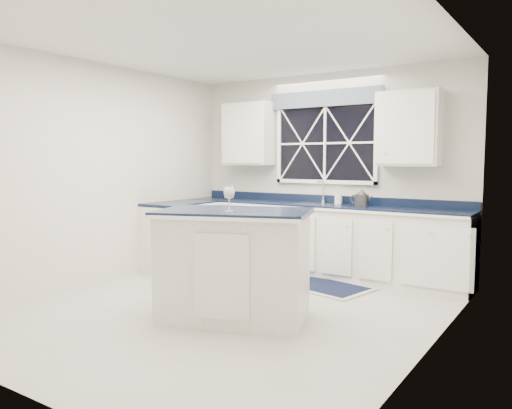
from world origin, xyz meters
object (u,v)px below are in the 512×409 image
Objects in this scene: kettle at (362,198)px; wine_glass at (229,193)px; faucet at (322,191)px; soap_bottle at (339,197)px; island at (234,264)px; dishwasher at (248,236)px.

wine_glass is (-0.35, -2.34, 0.18)m from kettle.
soap_bottle is at bearing -9.72° from faucet.
faucet is 1.01× the size of kettle.
soap_bottle reaches higher than island.
dishwasher is at bearing 101.63° from island.
kettle reaches higher than island.
wine_glass is (0.05, -0.15, 0.69)m from island.
dishwasher is at bearing -179.10° from kettle.
island is 2.29m from kettle.
wine_glass is at bearing -83.54° from faucet.
faucet is 0.65m from kettle.
soap_bottle is at bearing 90.60° from wine_glass.
faucet reaches higher than dishwasher.
wine_glass is 1.26× the size of soap_bottle.
soap_bottle is at bearing 6.31° from dishwasher.
faucet is at bearing 96.46° from wine_glass.
island is at bearing -58.50° from dishwasher.
wine_glass is (0.28, -2.51, 0.12)m from faucet.
dishwasher is 1.31m from faucet.
island is at bearing -100.29° from kettle.
kettle reaches higher than soap_bottle.
faucet is 2.53m from wine_glass.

